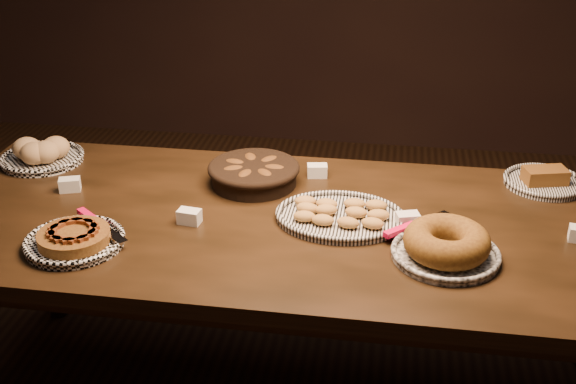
# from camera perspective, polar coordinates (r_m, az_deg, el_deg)

# --- Properties ---
(buffet_table) EXTENTS (2.40, 1.00, 0.75)m
(buffet_table) POSITION_cam_1_polar(r_m,az_deg,el_deg) (2.32, 0.61, -3.78)
(buffet_table) COLOR black
(buffet_table) RESTS_ON ground
(apple_tart_plate) EXTENTS (0.31, 0.32, 0.06)m
(apple_tart_plate) POSITION_cam_1_polar(r_m,az_deg,el_deg) (2.23, -16.51, -3.57)
(apple_tart_plate) COLOR white
(apple_tart_plate) RESTS_ON buffet_table
(madeleine_platter) EXTENTS (0.40, 0.33, 0.05)m
(madeleine_platter) POSITION_cam_1_polar(r_m,az_deg,el_deg) (2.28, 4.13, -1.83)
(madeleine_platter) COLOR black
(madeleine_platter) RESTS_ON buffet_table
(bundt_cake_plate) EXTENTS (0.34, 0.40, 0.10)m
(bundt_cake_plate) POSITION_cam_1_polar(r_m,az_deg,el_deg) (2.11, 12.37, -4.14)
(bundt_cake_plate) COLOR black
(bundt_cake_plate) RESTS_ON buffet_table
(croissant_basket) EXTENTS (0.37, 0.37, 0.08)m
(croissant_basket) POSITION_cam_1_polar(r_m,az_deg,el_deg) (2.50, -2.72, 1.59)
(croissant_basket) COLOR black
(croissant_basket) RESTS_ON buffet_table
(bread_roll_plate) EXTENTS (0.31, 0.31, 0.09)m
(bread_roll_plate) POSITION_cam_1_polar(r_m,az_deg,el_deg) (2.82, -18.91, 2.89)
(bread_roll_plate) COLOR white
(bread_roll_plate) RESTS_ON buffet_table
(loaf_plate) EXTENTS (0.28, 0.28, 0.06)m
(loaf_plate) POSITION_cam_1_polar(r_m,az_deg,el_deg) (2.65, 19.58, 0.88)
(loaf_plate) COLOR black
(loaf_plate) RESTS_ON buffet_table
(tent_cards) EXTENTS (1.73, 0.46, 0.04)m
(tent_cards) POSITION_cam_1_polar(r_m,az_deg,el_deg) (2.33, 1.46, -0.93)
(tent_cards) COLOR white
(tent_cards) RESTS_ON buffet_table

